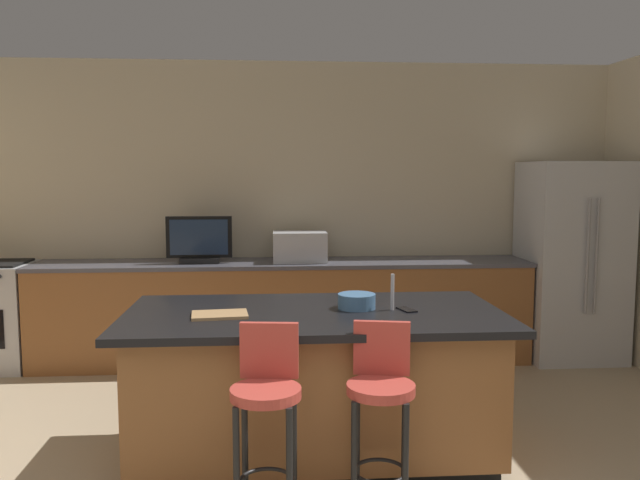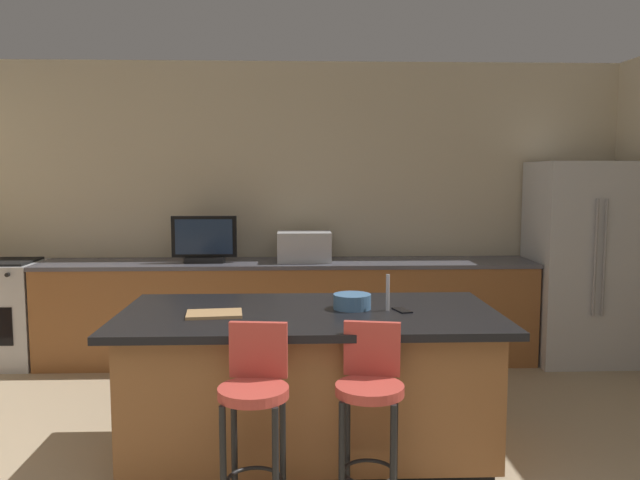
{
  "view_description": "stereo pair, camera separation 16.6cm",
  "coord_description": "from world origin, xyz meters",
  "views": [
    {
      "loc": [
        -0.13,
        -2.06,
        1.72
      ],
      "look_at": [
        0.2,
        2.5,
        1.24
      ],
      "focal_mm": 35.72,
      "sensor_mm": 36.0,
      "label": 1
    },
    {
      "loc": [
        0.04,
        -2.07,
        1.72
      ],
      "look_at": [
        0.2,
        2.5,
        1.24
      ],
      "focal_mm": 35.72,
      "sensor_mm": 36.0,
      "label": 2
    }
  ],
  "objects": [
    {
      "name": "tv_monitor",
      "position": [
        -0.79,
        3.6,
        1.12
      ],
      "size": [
        0.58,
        0.16,
        0.42
      ],
      "color": "black",
      "rests_on": "counter_back"
    },
    {
      "name": "kitchen_island",
      "position": [
        0.11,
        1.66,
        0.46
      ],
      "size": [
        2.25,
        1.14,
        0.9
      ],
      "color": "black",
      "rests_on": "ground_plane"
    },
    {
      "name": "fruit_bowl",
      "position": [
        0.37,
        1.73,
        0.95
      ],
      "size": [
        0.23,
        0.23,
        0.09
      ],
      "primitive_type": "cylinder",
      "color": "#3F668C",
      "rests_on": "kitchen_island"
    },
    {
      "name": "refrigerator",
      "position": [
        2.62,
        3.6,
        0.91
      ],
      "size": [
        0.85,
        0.76,
        1.83
      ],
      "color": "#B7BABF",
      "rests_on": "ground_plane"
    },
    {
      "name": "bar_stool_right",
      "position": [
        0.4,
        0.98,
        0.58
      ],
      "size": [
        0.34,
        0.36,
        0.97
      ],
      "rotation": [
        0.0,
        0.0,
        -0.19
      ],
      "color": "#B23D33",
      "rests_on": "ground_plane"
    },
    {
      "name": "bar_stool_left",
      "position": [
        -0.17,
        0.9,
        0.6
      ],
      "size": [
        0.34,
        0.35,
        0.99
      ],
      "rotation": [
        0.0,
        0.0,
        -0.11
      ],
      "color": "#B23D33",
      "rests_on": "ground_plane"
    },
    {
      "name": "counter_back",
      "position": [
        -0.04,
        3.65,
        0.46
      ],
      "size": [
        4.46,
        0.62,
        0.93
      ],
      "color": "brown",
      "rests_on": "ground_plane"
    },
    {
      "name": "cutting_board",
      "position": [
        -0.44,
        1.57,
        0.91
      ],
      "size": [
        0.34,
        0.25,
        0.02
      ],
      "primitive_type": "cube",
      "rotation": [
        0.0,
        0.0,
        0.11
      ],
      "color": "#A87F51",
      "rests_on": "kitchen_island"
    },
    {
      "name": "wall_back",
      "position": [
        0.0,
        4.03,
        1.38
      ],
      "size": [
        6.71,
        0.12,
        2.76
      ],
      "primitive_type": "cube",
      "color": "beige",
      "rests_on": "ground_plane"
    },
    {
      "name": "sink_faucet_back",
      "position": [
        -0.1,
        3.75,
        1.05
      ],
      "size": [
        0.02,
        0.02,
        0.24
      ],
      "primitive_type": "cylinder",
      "color": "#B2B2B7",
      "rests_on": "counter_back"
    },
    {
      "name": "cell_phone",
      "position": [
        0.66,
        1.65,
        0.91
      ],
      "size": [
        0.11,
        0.16,
        0.01
      ],
      "primitive_type": "cube",
      "rotation": [
        0.0,
        0.0,
        0.29
      ],
      "color": "black",
      "rests_on": "kitchen_island"
    },
    {
      "name": "microwave",
      "position": [
        0.1,
        3.65,
        1.06
      ],
      "size": [
        0.48,
        0.36,
        0.27
      ],
      "primitive_type": "cube",
      "color": "#B7BABF",
      "rests_on": "counter_back"
    },
    {
      "name": "sink_faucet_island",
      "position": [
        0.58,
        1.66,
        1.01
      ],
      "size": [
        0.02,
        0.02,
        0.22
      ],
      "primitive_type": "cylinder",
      "color": "#B2B2B7",
      "rests_on": "kitchen_island"
    }
  ]
}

